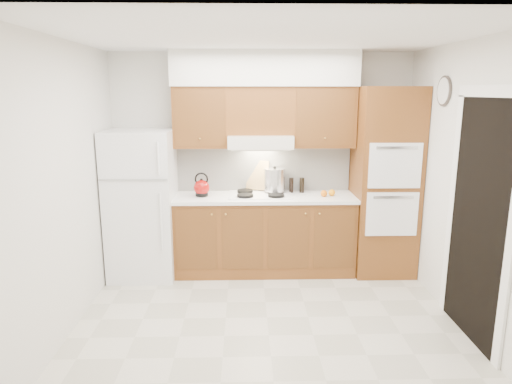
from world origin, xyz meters
TOP-DOWN VIEW (x-y plane):
  - floor at (0.00, 0.00)m, footprint 3.60×3.60m
  - ceiling at (0.00, 0.00)m, footprint 3.60×3.60m
  - wall_back at (0.00, 1.50)m, footprint 3.60×0.02m
  - wall_left at (-1.80, 0.00)m, footprint 0.02×3.00m
  - wall_right at (1.80, 0.00)m, footprint 0.02×3.00m
  - fridge at (-1.41, 1.14)m, footprint 0.75×0.72m
  - base_cabinets at (0.02, 1.20)m, footprint 2.11×0.60m
  - countertop at (0.03, 1.19)m, footprint 2.13×0.62m
  - backsplash at (0.02, 1.49)m, footprint 2.11×0.03m
  - oven_cabinet at (1.44, 1.18)m, footprint 0.70×0.65m
  - upper_cab_left at (-0.71, 1.33)m, footprint 0.63×0.33m
  - upper_cab_right at (0.72, 1.33)m, footprint 0.73×0.33m
  - range_hood at (-0.02, 1.27)m, footprint 0.75×0.45m
  - upper_cab_over_hood at (-0.02, 1.33)m, footprint 0.75×0.33m
  - soffit at (0.03, 1.32)m, footprint 2.13×0.36m
  - cooktop at (-0.02, 1.21)m, footprint 0.74×0.50m
  - doorway at (1.79, -0.35)m, footprint 0.02×0.90m
  - wall_clock at (1.79, 0.55)m, footprint 0.02×0.30m
  - kettle at (-0.71, 1.18)m, footprint 0.21×0.21m
  - cutting_board at (-0.05, 1.45)m, footprint 0.29×0.18m
  - stock_pot at (0.15, 1.33)m, footprint 0.30×0.30m
  - condiment_a at (0.36, 1.36)m, footprint 0.06×0.06m
  - condiment_b at (0.49, 1.36)m, footprint 0.06×0.06m
  - condiment_c at (0.50, 1.44)m, footprint 0.06×0.06m
  - orange_near at (0.82, 1.16)m, footprint 0.10×0.10m
  - orange_far at (0.72, 1.12)m, footprint 0.10×0.10m

SIDE VIEW (x-z plane):
  - floor at x=0.00m, z-range 0.00..0.00m
  - base_cabinets at x=0.02m, z-range 0.00..0.90m
  - fridge at x=-1.41m, z-range 0.00..1.72m
  - countertop at x=0.03m, z-range 0.90..0.94m
  - cooktop at x=-0.02m, z-range 0.94..0.95m
  - orange_far at x=0.72m, z-range 0.94..1.02m
  - orange_near at x=0.82m, z-range 0.94..1.02m
  - condiment_c at x=0.50m, z-range 0.94..1.10m
  - condiment_b at x=0.49m, z-range 0.94..1.12m
  - condiment_a at x=0.36m, z-range 0.94..1.12m
  - kettle at x=-0.71m, z-range 0.95..1.14m
  - doorway at x=1.79m, z-range 0.00..2.10m
  - oven_cabinet at x=1.44m, z-range 0.00..2.20m
  - stock_pot at x=0.15m, z-range 0.97..1.23m
  - cutting_board at x=-0.05m, z-range 0.96..1.32m
  - backsplash at x=0.02m, z-range 0.94..1.50m
  - wall_back at x=0.00m, z-range 0.00..2.60m
  - wall_left at x=-1.80m, z-range 0.00..2.60m
  - wall_right at x=1.80m, z-range 0.00..2.60m
  - range_hood at x=-0.02m, z-range 1.50..1.65m
  - upper_cab_left at x=-0.71m, z-range 1.50..2.20m
  - upper_cab_right at x=0.72m, z-range 1.50..2.20m
  - upper_cab_over_hood at x=-0.02m, z-range 1.65..2.20m
  - wall_clock at x=1.79m, z-range 2.00..2.30m
  - soffit at x=0.03m, z-range 2.20..2.60m
  - ceiling at x=0.00m, z-range 2.60..2.60m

